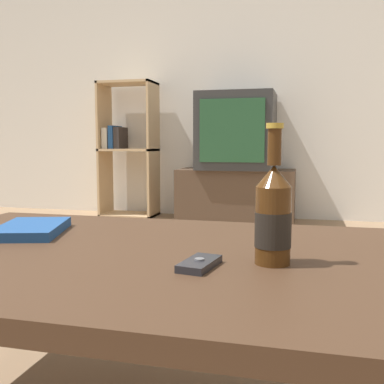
# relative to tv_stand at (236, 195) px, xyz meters

# --- Properties ---
(back_wall) EXTENTS (8.00, 0.05, 2.60)m
(back_wall) POSITION_rel_tv_stand_xyz_m (0.18, 0.28, 1.09)
(back_wall) COLOR silver
(back_wall) RESTS_ON ground_plane
(coffee_table) EXTENTS (1.18, 0.79, 0.41)m
(coffee_table) POSITION_rel_tv_stand_xyz_m (0.18, -2.75, 0.14)
(coffee_table) COLOR #422B1C
(coffee_table) RESTS_ON ground_plane
(tv_stand) EXTENTS (0.94, 0.40, 0.43)m
(tv_stand) POSITION_rel_tv_stand_xyz_m (0.00, 0.00, 0.00)
(tv_stand) COLOR #4C3828
(tv_stand) RESTS_ON ground_plane
(television) EXTENTS (0.61, 0.50, 0.61)m
(television) POSITION_rel_tv_stand_xyz_m (-0.00, -0.00, 0.52)
(television) COLOR #2D2D2D
(television) RESTS_ON tv_stand
(bookshelf) EXTENTS (0.48, 0.30, 1.17)m
(bookshelf) POSITION_rel_tv_stand_xyz_m (-0.99, 0.06, 0.39)
(bookshelf) COLOR tan
(bookshelf) RESTS_ON ground_plane
(beer_bottle) EXTENTS (0.07, 0.07, 0.27)m
(beer_bottle) POSITION_rel_tv_stand_xyz_m (0.49, -2.79, 0.29)
(beer_bottle) COLOR #47280F
(beer_bottle) RESTS_ON coffee_table
(cell_phone) EXTENTS (0.07, 0.11, 0.02)m
(cell_phone) POSITION_rel_tv_stand_xyz_m (0.36, -2.85, 0.20)
(cell_phone) COLOR #232328
(cell_phone) RESTS_ON coffee_table
(table_book) EXTENTS (0.21, 0.26, 0.02)m
(table_book) POSITION_rel_tv_stand_xyz_m (-0.13, -2.64, 0.21)
(table_book) COLOR navy
(table_book) RESTS_ON coffee_table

